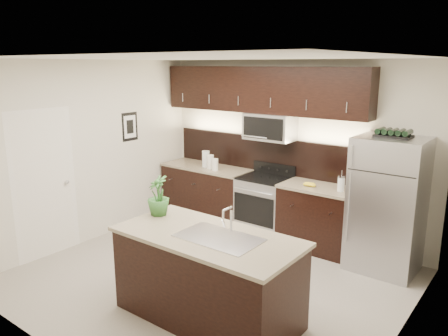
# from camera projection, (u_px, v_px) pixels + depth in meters

# --- Properties ---
(ground) EXTENTS (4.50, 4.50, 0.00)m
(ground) POSITION_uv_depth(u_px,v_px,m) (209.00, 278.00, 5.50)
(ground) COLOR gray
(ground) RESTS_ON ground
(room_walls) EXTENTS (4.52, 4.02, 2.71)m
(room_walls) POSITION_uv_depth(u_px,v_px,m) (199.00, 146.00, 5.15)
(room_walls) COLOR beige
(room_walls) RESTS_ON ground
(counter_run) EXTENTS (3.51, 0.65, 0.94)m
(counter_run) POSITION_uv_depth(u_px,v_px,m) (253.00, 203.00, 6.97)
(counter_run) COLOR black
(counter_run) RESTS_ON ground
(upper_fixtures) EXTENTS (3.49, 0.40, 1.66)m
(upper_fixtures) POSITION_uv_depth(u_px,v_px,m) (262.00, 97.00, 6.68)
(upper_fixtures) COLOR black
(upper_fixtures) RESTS_ON counter_run
(island) EXTENTS (1.96, 0.96, 0.94)m
(island) POSITION_uv_depth(u_px,v_px,m) (208.00, 277.00, 4.55)
(island) COLOR black
(island) RESTS_ON ground
(sink_faucet) EXTENTS (0.84, 0.50, 0.28)m
(sink_faucet) POSITION_uv_depth(u_px,v_px,m) (220.00, 236.00, 4.36)
(sink_faucet) COLOR silver
(sink_faucet) RESTS_ON island
(refrigerator) EXTENTS (0.84, 0.76, 1.75)m
(refrigerator) POSITION_uv_depth(u_px,v_px,m) (387.00, 205.00, 5.60)
(refrigerator) COLOR #B2B2B7
(refrigerator) RESTS_ON ground
(wine_rack) EXTENTS (0.43, 0.27, 0.10)m
(wine_rack) POSITION_uv_depth(u_px,v_px,m) (394.00, 133.00, 5.38)
(wine_rack) COLOR black
(wine_rack) RESTS_ON refrigerator
(plant) EXTENTS (0.34, 0.34, 0.46)m
(plant) POSITION_uv_depth(u_px,v_px,m) (158.00, 195.00, 4.98)
(plant) COLOR #2D6126
(plant) RESTS_ON island
(canisters) EXTENTS (0.39, 0.21, 0.27)m
(canisters) POSITION_uv_depth(u_px,v_px,m) (209.00, 161.00, 7.26)
(canisters) COLOR silver
(canisters) RESTS_ON counter_run
(french_press) EXTENTS (0.10, 0.10, 0.29)m
(french_press) POSITION_uv_depth(u_px,v_px,m) (341.00, 183.00, 5.94)
(french_press) COLOR silver
(french_press) RESTS_ON counter_run
(bananas) EXTENTS (0.19, 0.15, 0.06)m
(bananas) POSITION_uv_depth(u_px,v_px,m) (307.00, 184.00, 6.23)
(bananas) COLOR yellow
(bananas) RESTS_ON counter_run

